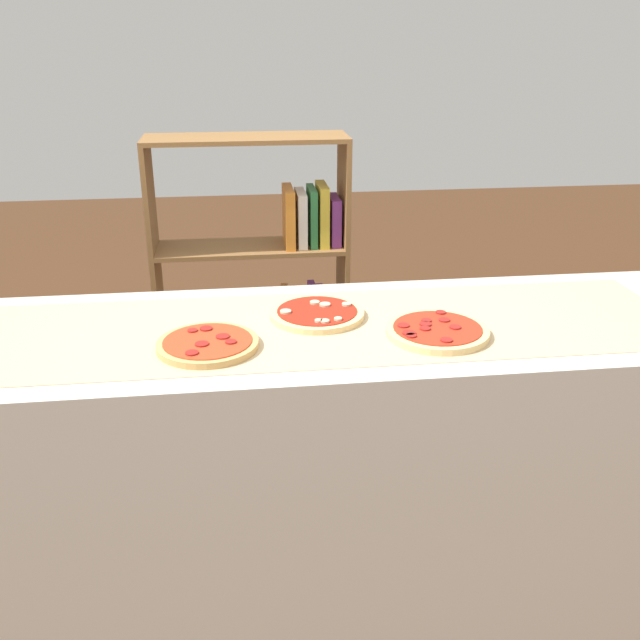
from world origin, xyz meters
name	(u,v)px	position (x,y,z in m)	size (l,w,h in m)	color
ground_plane	(320,595)	(0.00, 0.00, 0.00)	(12.00, 12.00, 0.00)	#4C2D19
counter	(320,473)	(0.00, 0.00, 0.48)	(2.27, 0.68, 0.96)	beige
parchment_paper	(320,326)	(0.00, 0.00, 0.96)	(2.01, 0.53, 0.00)	tan
pizza_pepperoni_0	(208,344)	(-0.30, -0.11, 0.97)	(0.26, 0.26, 0.02)	tan
pizza_mushroom_1	(317,314)	(0.00, 0.07, 0.97)	(0.27, 0.27, 0.03)	#E5C17F
pizza_pepperoni_2	(437,331)	(0.30, -0.10, 0.97)	(0.28, 0.28, 0.03)	#E5C17F
bookshelf	(278,312)	(-0.05, 1.02, 0.60)	(0.79, 0.26, 1.33)	brown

